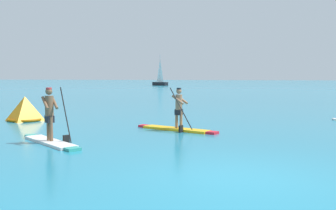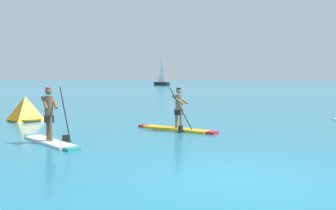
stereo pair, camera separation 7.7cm
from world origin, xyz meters
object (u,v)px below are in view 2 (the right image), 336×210
(paddleboarder_near_left, at_px, (50,130))
(race_marker_buoy, at_px, (26,110))
(paddleboarder_mid_center, at_px, (177,121))
(sailboat_left_horizon, at_px, (162,81))

(paddleboarder_near_left, xyz_separation_m, race_marker_buoy, (-4.57, 5.05, 0.09))
(paddleboarder_mid_center, relative_size, sailboat_left_horizon, 0.48)
(paddleboarder_near_left, distance_m, race_marker_buoy, 6.81)
(race_marker_buoy, distance_m, sailboat_left_horizon, 70.93)
(paddleboarder_mid_center, bearing_deg, paddleboarder_near_left, -109.50)
(paddleboarder_near_left, relative_size, paddleboarder_mid_center, 0.89)
(paddleboarder_near_left, relative_size, sailboat_left_horizon, 0.43)
(race_marker_buoy, bearing_deg, paddleboarder_mid_center, -9.30)
(paddleboarder_near_left, height_order, race_marker_buoy, paddleboarder_near_left)
(paddleboarder_near_left, bearing_deg, race_marker_buoy, 166.30)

